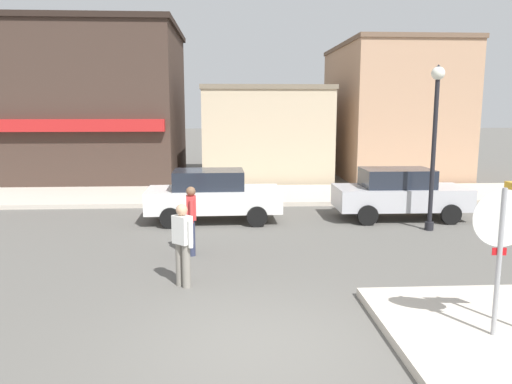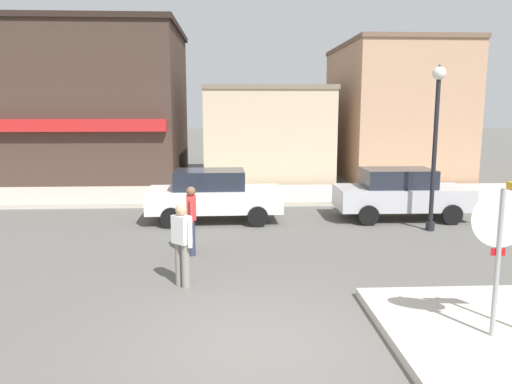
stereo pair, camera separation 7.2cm
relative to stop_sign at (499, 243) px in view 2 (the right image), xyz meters
The scene contains 11 objects.
ground_plane 3.66m from the stop_sign, behind, with size 160.00×160.00×0.00m, color #5B5954.
kerb_far 12.94m from the stop_sign, 105.01° to the left, with size 80.00×4.00×0.15m, color beige.
stop_sign is the anchor object (origin of this frame).
lamp_post 7.18m from the stop_sign, 74.81° to the left, with size 0.36×0.36×4.54m.
parked_car_nearest 9.36m from the stop_sign, 117.19° to the left, with size 4.03×1.94×1.56m.
parked_car_second 8.47m from the stop_sign, 79.86° to the left, with size 4.02×1.92×1.56m.
pedestrian_crossing_near 5.42m from the stop_sign, 150.30° to the left, with size 0.46×0.45×1.61m.
pedestrian_crossing_far 6.71m from the stop_sign, 134.22° to the left, with size 0.25×0.56×1.61m.
building_corner_shop 20.99m from the stop_sign, 119.37° to the left, with size 8.42×8.05×7.19m.
building_storefront_left_near 18.02m from the stop_sign, 96.38° to the left, with size 5.88×6.41×4.39m.
building_storefront_left_mid 19.20m from the stop_sign, 76.33° to the left, with size 5.50×7.98×6.52m.
Camera 2 is at (-0.42, -6.69, 3.38)m, focal length 35.00 mm.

